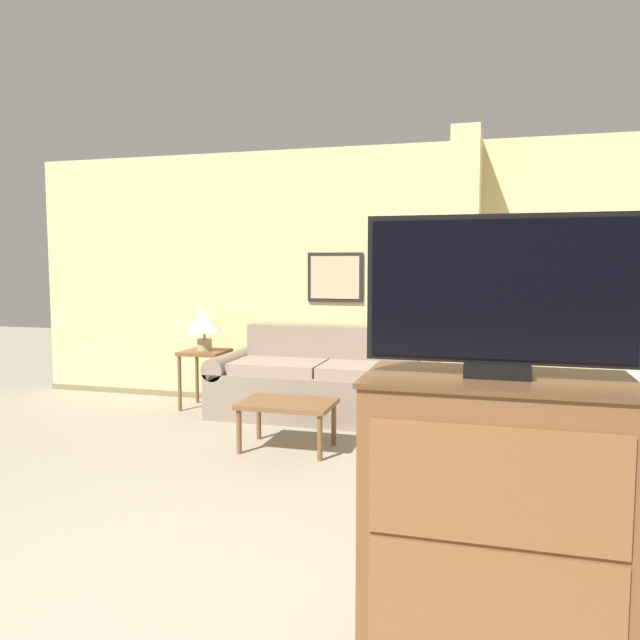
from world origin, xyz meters
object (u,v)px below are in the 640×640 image
bed (601,425)px  couch (324,384)px  tv (499,295)px  table_lamp (204,322)px  tv_dresser (493,512)px  coffee_table (287,407)px

bed → couch: bearing=163.0°
tv → table_lamp: bearing=130.7°
couch → bed: bearing=-17.0°
couch → tv: 3.76m
tv → couch: bearing=115.5°
tv_dresser → coffee_table: bearing=125.8°
tv_dresser → tv: tv is taller
table_lamp → coffee_table: bearing=-41.5°
couch → coffee_table: size_ratio=2.94×
tv_dresser → bed: bearing=73.2°
coffee_table → tv_dresser: tv_dresser is taller
tv_dresser → tv: bearing=90.0°
tv → bed: 2.88m
coffee_table → tv_dresser: (1.56, -2.17, 0.19)m
couch → tv: bearing=-64.5°
coffee_table → tv_dresser: size_ratio=0.70×
couch → table_lamp: size_ratio=5.03×
table_lamp → tv: 4.34m
tv_dresser → table_lamp: bearing=130.6°
coffee_table → couch: bearing=89.9°
table_lamp → tv_dresser: 4.33m
tv_dresser → couch: bearing=115.5°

